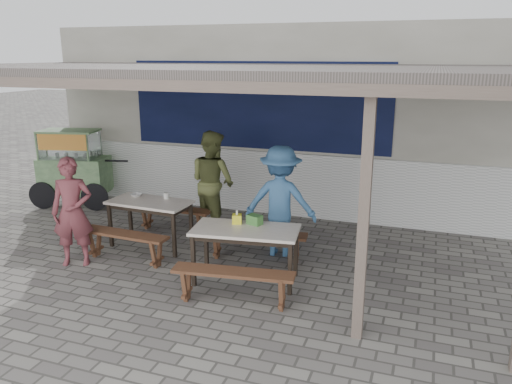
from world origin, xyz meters
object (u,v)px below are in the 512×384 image
object	(u,v)px
tissue_box	(237,219)
bench_right_street	(233,279)
bench_right_wall	(256,239)
condiment_bowl	(136,195)
patron_wall_side	(213,182)
patron_right_table	(280,201)
condiment_jar	(166,196)
table_left	(150,206)
bench_left_wall	(173,214)
patron_street_side	(72,212)
vendor_cart	(73,165)
donation_box	(255,220)
bench_left_street	(125,240)
table_right	(246,234)

from	to	relation	value
tissue_box	bench_right_street	bearing A→B (deg)	-71.65
bench_right_wall	condiment_bowl	xyz separation A→B (m)	(-2.12, 0.18, 0.43)
bench_right_wall	patron_wall_side	size ratio (longest dim) A/B	0.87
patron_right_table	condiment_jar	size ratio (longest dim) A/B	17.79
bench_right_street	condiment_jar	size ratio (longest dim) A/B	16.11
table_left	patron_wall_side	distance (m)	1.21
bench_left_wall	patron_wall_side	bearing A→B (deg)	31.03
table_left	tissue_box	xyz separation A→B (m)	(1.69, -0.53, 0.15)
bench_left_wall	condiment_bowl	distance (m)	0.77
bench_right_wall	patron_street_side	distance (m)	2.67
vendor_cart	donation_box	bearing A→B (deg)	-37.28
tissue_box	vendor_cart	bearing A→B (deg)	154.99
bench_left_wall	patron_wall_side	xyz separation A→B (m)	(0.60, 0.33, 0.54)
table_left	bench_right_street	xyz separation A→B (m)	(1.97, -1.38, -0.33)
patron_street_side	patron_wall_side	world-z (taller)	patron_wall_side
donation_box	condiment_jar	size ratio (longest dim) A/B	2.06
patron_street_side	tissue_box	size ratio (longest dim) A/B	12.74
bench_left_wall	vendor_cart	distance (m)	2.85
bench_left_street	vendor_cart	distance (m)	3.45
table_right	donation_box	world-z (taller)	donation_box
condiment_jar	bench_right_wall	bearing A→B (deg)	-8.01
bench_right_street	bench_left_street	bearing A→B (deg)	152.93
table_left	vendor_cart	size ratio (longest dim) A/B	0.73
bench_left_wall	patron_street_side	xyz separation A→B (m)	(-0.69, -1.67, 0.46)
bench_right_street	tissue_box	size ratio (longest dim) A/B	12.22
patron_wall_side	condiment_bowl	bearing A→B (deg)	65.78
patron_wall_side	tissue_box	size ratio (longest dim) A/B	14.04
table_right	patron_street_side	distance (m)	2.56
vendor_cart	patron_right_table	world-z (taller)	patron_right_table
patron_right_table	condiment_jar	bearing A→B (deg)	-2.71
bench_right_street	patron_wall_side	size ratio (longest dim) A/B	0.87
table_left	table_right	bearing A→B (deg)	-17.73
bench_right_street	patron_right_table	bearing A→B (deg)	80.12
bench_right_street	patron_right_table	distance (m)	1.83
vendor_cart	tissue_box	bearing A→B (deg)	-38.86
bench_right_wall	patron_right_table	world-z (taller)	patron_right_table
bench_left_wall	bench_right_wall	world-z (taller)	same
tissue_box	condiment_bowl	size ratio (longest dim) A/B	0.70
table_right	donation_box	xyz separation A→B (m)	(0.06, 0.20, 0.14)
table_right	patron_right_table	size ratio (longest dim) A/B	0.88
vendor_cart	tissue_box	world-z (taller)	vendor_cart
bench_right_wall	vendor_cart	world-z (taller)	vendor_cart
table_right	tissue_box	size ratio (longest dim) A/B	11.88
table_right	tissue_box	distance (m)	0.28
table_left	donation_box	world-z (taller)	donation_box
patron_wall_side	bench_left_wall	bearing A→B (deg)	53.25
vendor_cart	patron_wall_side	world-z (taller)	patron_wall_side
bench_right_street	table_left	bearing A→B (deg)	137.12
bench_left_street	condiment_bowl	bearing A→B (deg)	112.75
bench_right_wall	donation_box	world-z (taller)	donation_box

